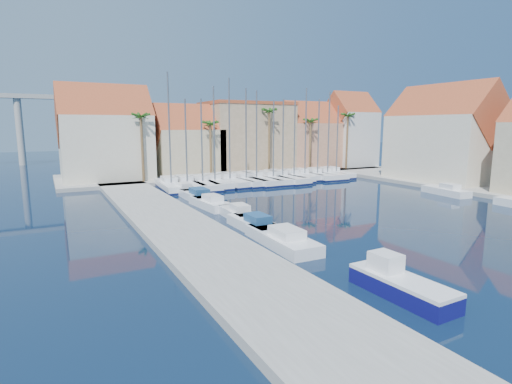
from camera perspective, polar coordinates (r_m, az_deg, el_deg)
ground at (r=23.94m, az=23.58°, el=-11.28°), size 260.00×260.00×0.00m
quay_west at (r=29.66m, az=-9.53°, el=-6.12°), size 6.00×77.00×0.50m
shore_north at (r=68.14m, az=-3.57°, el=2.82°), size 54.00×16.00×0.50m
shore_east at (r=58.06m, az=31.86°, el=0.23°), size 12.00×60.00×0.50m
fishing_boat at (r=20.95m, az=19.79°, el=-12.19°), size 1.90×5.43×1.89m
motorboat_west_0 at (r=27.59m, az=3.76°, el=-6.64°), size 2.52×7.23×1.40m
motorboat_west_1 at (r=31.39m, az=-0.21°, el=-4.62°), size 2.02×6.22×1.40m
motorboat_west_2 at (r=35.29m, az=-2.58°, el=-3.04°), size 2.06×5.62×1.40m
motorboat_west_3 at (r=40.19m, az=-6.54°, el=-1.54°), size 2.41×6.37×1.40m
motorboat_west_4 at (r=44.53m, az=-8.34°, el=-0.50°), size 2.37×7.18×1.40m
motorboat_west_5 at (r=48.97m, az=-10.44°, el=0.35°), size 2.24×5.87×1.40m
motorboat_east_1 at (r=52.47m, az=25.54°, el=0.18°), size 2.59×6.08×1.40m
sailboat_0 at (r=52.15m, az=-12.13°, el=0.98°), size 3.16×9.64×14.57m
sailboat_1 at (r=53.03m, az=-9.96°, el=1.13°), size 2.94×10.03×11.45m
sailboat_2 at (r=53.07m, az=-7.81°, el=1.19°), size 3.02×10.02×11.49m
sailboat_3 at (r=54.17m, az=-6.06°, el=1.43°), size 3.18×9.72×13.14m
sailboat_4 at (r=55.41m, az=-4.02°, el=1.64°), size 3.38×10.31×14.35m
sailboat_5 at (r=55.98m, az=-1.66°, el=1.73°), size 2.76×9.77×13.08m
sailboat_6 at (r=56.84m, az=-0.24°, el=1.84°), size 3.26×10.99×12.87m
sailboat_7 at (r=57.61m, az=2.23°, el=1.93°), size 3.42×10.10×11.56m
sailboat_8 at (r=58.81m, az=3.45°, el=2.06°), size 3.78×11.36×11.86m
sailboat_9 at (r=59.86m, az=5.17°, el=2.21°), size 2.55×8.76×11.77m
sailboat_10 at (r=61.67m, az=6.73°, el=2.44°), size 2.25×8.18×13.57m
sailboat_11 at (r=62.20m, az=8.51°, el=2.42°), size 2.94×8.91×12.01m
sailboat_12 at (r=63.31m, az=9.89°, el=2.52°), size 2.43×8.82×13.14m
sailboat_13 at (r=64.93m, az=11.13°, el=2.64°), size 2.44×8.21×11.19m
building_0 at (r=61.20m, az=-20.69°, el=7.37°), size 12.30×9.00×13.50m
building_1 at (r=63.91m, az=-9.84°, el=6.80°), size 10.30×8.00×11.00m
building_2 at (r=68.99m, az=-1.33°, el=7.92°), size 14.20×10.20×11.50m
building_3 at (r=74.32m, az=7.40°, el=7.65°), size 10.30×8.00×12.00m
building_4 at (r=79.07m, az=13.23°, el=8.39°), size 8.30×8.00×14.00m
building_6 at (r=62.52m, az=25.22°, el=7.11°), size 9.00×14.30×13.50m
palm_0 at (r=56.93m, az=-16.13°, el=10.06°), size 2.60×2.60×10.15m
palm_1 at (r=59.81m, az=-6.55°, el=9.42°), size 2.60×2.60×9.15m
palm_2 at (r=64.17m, az=1.91°, el=11.16°), size 2.60×2.60×11.15m
palm_3 at (r=68.48m, az=7.81°, el=9.79°), size 2.60×2.60×9.65m
palm_4 at (r=73.43m, az=12.99°, el=10.35°), size 2.60×2.60×10.65m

